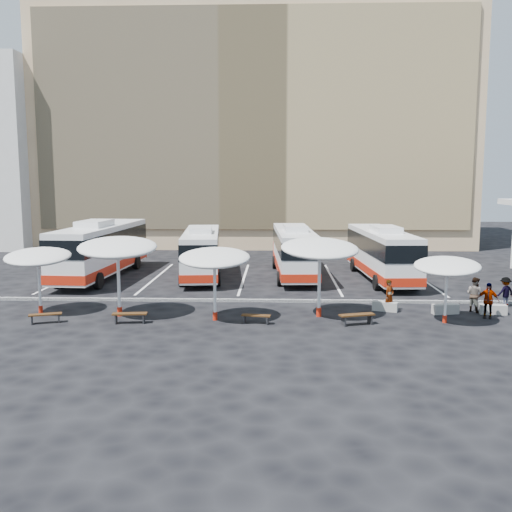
{
  "coord_description": "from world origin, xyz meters",
  "views": [
    {
      "loc": [
        2.17,
        -30.09,
        6.72
      ],
      "look_at": [
        1.0,
        3.0,
        2.2
      ],
      "focal_mm": 40.0,
      "sensor_mm": 36.0,
      "label": 1
    }
  ],
  "objects_px": {
    "bus_2": "(294,250)",
    "bus_3": "(381,252)",
    "conc_bench_0": "(385,306)",
    "passenger_0": "(389,296)",
    "sunshade_0": "(38,257)",
    "passenger_2": "(488,300)",
    "conc_bench_2": "(493,309)",
    "wood_bench_2": "(256,317)",
    "bus_0": "(101,248)",
    "sunshade_4": "(447,266)",
    "bus_1": "(202,251)",
    "passenger_1": "(475,294)",
    "sunshade_3": "(320,249)",
    "conc_bench_1": "(445,309)",
    "passenger_3": "(505,292)",
    "sunshade_2": "(215,258)",
    "wood_bench_0": "(45,316)",
    "wood_bench_3": "(357,317)",
    "wood_bench_1": "(130,315)",
    "sunshade_1": "(118,248)"
  },
  "relations": [
    {
      "from": "sunshade_2",
      "to": "wood_bench_3",
      "type": "xyz_separation_m",
      "value": [
        6.65,
        -0.65,
        -2.61
      ]
    },
    {
      "from": "conc_bench_1",
      "to": "passenger_3",
      "type": "bearing_deg",
      "value": 25.67
    },
    {
      "from": "sunshade_4",
      "to": "passenger_2",
      "type": "height_order",
      "value": "sunshade_4"
    },
    {
      "from": "bus_3",
      "to": "conc_bench_0",
      "type": "relative_size",
      "value": 9.24
    },
    {
      "from": "bus_1",
      "to": "wood_bench_2",
      "type": "relative_size",
      "value": 8.01
    },
    {
      "from": "sunshade_4",
      "to": "wood_bench_2",
      "type": "relative_size",
      "value": 2.72
    },
    {
      "from": "bus_1",
      "to": "passenger_3",
      "type": "distance_m",
      "value": 19.32
    },
    {
      "from": "conc_bench_0",
      "to": "passenger_0",
      "type": "height_order",
      "value": "passenger_0"
    },
    {
      "from": "wood_bench_1",
      "to": "wood_bench_2",
      "type": "bearing_deg",
      "value": 1.51
    },
    {
      "from": "sunshade_3",
      "to": "sunshade_4",
      "type": "distance_m",
      "value": 5.94
    },
    {
      "from": "conc_bench_2",
      "to": "wood_bench_2",
      "type": "bearing_deg",
      "value": -168.98
    },
    {
      "from": "passenger_3",
      "to": "bus_3",
      "type": "bearing_deg",
      "value": -80.77
    },
    {
      "from": "bus_3",
      "to": "bus_1",
      "type": "bearing_deg",
      "value": 173.35
    },
    {
      "from": "bus_0",
      "to": "sunshade_2",
      "type": "distance_m",
      "value": 14.74
    },
    {
      "from": "bus_1",
      "to": "passenger_3",
      "type": "xyz_separation_m",
      "value": [
        17.17,
        -8.78,
        -1.0
      ]
    },
    {
      "from": "bus_3",
      "to": "wood_bench_0",
      "type": "relative_size",
      "value": 7.68
    },
    {
      "from": "sunshade_0",
      "to": "passenger_1",
      "type": "relative_size",
      "value": 2.11
    },
    {
      "from": "sunshade_3",
      "to": "passenger_0",
      "type": "xyz_separation_m",
      "value": [
        3.67,
        1.29,
        -2.55
      ]
    },
    {
      "from": "bus_3",
      "to": "passenger_3",
      "type": "bearing_deg",
      "value": -61.91
    },
    {
      "from": "bus_2",
      "to": "sunshade_2",
      "type": "xyz_separation_m",
      "value": [
        -4.13,
        -12.65,
        1.16
      ]
    },
    {
      "from": "bus_0",
      "to": "conc_bench_2",
      "type": "bearing_deg",
      "value": -20.32
    },
    {
      "from": "sunshade_0",
      "to": "bus_0",
      "type": "bearing_deg",
      "value": 90.44
    },
    {
      "from": "bus_1",
      "to": "passenger_0",
      "type": "xyz_separation_m",
      "value": [
        10.9,
        -10.01,
        -0.98
      ]
    },
    {
      "from": "sunshade_0",
      "to": "conc_bench_0",
      "type": "distance_m",
      "value": 17.63
    },
    {
      "from": "sunshade_0",
      "to": "passenger_2",
      "type": "xyz_separation_m",
      "value": [
        22.07,
        -0.24,
        -1.98
      ]
    },
    {
      "from": "sunshade_2",
      "to": "passenger_1",
      "type": "relative_size",
      "value": 1.99
    },
    {
      "from": "conc_bench_1",
      "to": "passenger_3",
      "type": "xyz_separation_m",
      "value": [
        3.58,
        1.72,
        0.55
      ]
    },
    {
      "from": "wood_bench_1",
      "to": "conc_bench_0",
      "type": "distance_m",
      "value": 12.74
    },
    {
      "from": "bus_2",
      "to": "bus_3",
      "type": "relative_size",
      "value": 0.98
    },
    {
      "from": "bus_0",
      "to": "conc_bench_0",
      "type": "relative_size",
      "value": 10.04
    },
    {
      "from": "bus_3",
      "to": "wood_bench_3",
      "type": "xyz_separation_m",
      "value": [
        -3.3,
        -12.19,
        -1.48
      ]
    },
    {
      "from": "conc_bench_0",
      "to": "passenger_0",
      "type": "distance_m",
      "value": 0.6
    },
    {
      "from": "wood_bench_3",
      "to": "bus_0",
      "type": "bearing_deg",
      "value": 141.86
    },
    {
      "from": "passenger_0",
      "to": "sunshade_0",
      "type": "bearing_deg",
      "value": 144.48
    },
    {
      "from": "passenger_0",
      "to": "passenger_1",
      "type": "xyz_separation_m",
      "value": [
        4.32,
        0.04,
        0.08
      ]
    },
    {
      "from": "passenger_0",
      "to": "passenger_2",
      "type": "height_order",
      "value": "passenger_2"
    },
    {
      "from": "sunshade_0",
      "to": "wood_bench_2",
      "type": "height_order",
      "value": "sunshade_0"
    },
    {
      "from": "bus_3",
      "to": "wood_bench_1",
      "type": "height_order",
      "value": "bus_3"
    },
    {
      "from": "sunshade_4",
      "to": "bus_0",
      "type": "bearing_deg",
      "value": 149.34
    },
    {
      "from": "bus_0",
      "to": "bus_1",
      "type": "bearing_deg",
      "value": 8.0
    },
    {
      "from": "conc_bench_0",
      "to": "conc_bench_2",
      "type": "height_order",
      "value": "conc_bench_2"
    },
    {
      "from": "sunshade_3",
      "to": "bus_1",
      "type": "bearing_deg",
      "value": 122.58
    },
    {
      "from": "conc_bench_1",
      "to": "passenger_3",
      "type": "distance_m",
      "value": 4.01
    },
    {
      "from": "bus_1",
      "to": "sunshade_2",
      "type": "distance_m",
      "value": 12.46
    },
    {
      "from": "conc_bench_2",
      "to": "passenger_2",
      "type": "bearing_deg",
      "value": -125.25
    },
    {
      "from": "sunshade_4",
      "to": "conc_bench_0",
      "type": "xyz_separation_m",
      "value": [
        -2.35,
        2.33,
        -2.45
      ]
    },
    {
      "from": "bus_2",
      "to": "sunshade_2",
      "type": "height_order",
      "value": "bus_2"
    },
    {
      "from": "passenger_0",
      "to": "bus_0",
      "type": "bearing_deg",
      "value": 112.9
    },
    {
      "from": "sunshade_2",
      "to": "passenger_2",
      "type": "xyz_separation_m",
      "value": [
        13.15,
        0.88,
        -2.13
      ]
    },
    {
      "from": "sunshade_1",
      "to": "wood_bench_3",
      "type": "height_order",
      "value": "sunshade_1"
    }
  ]
}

